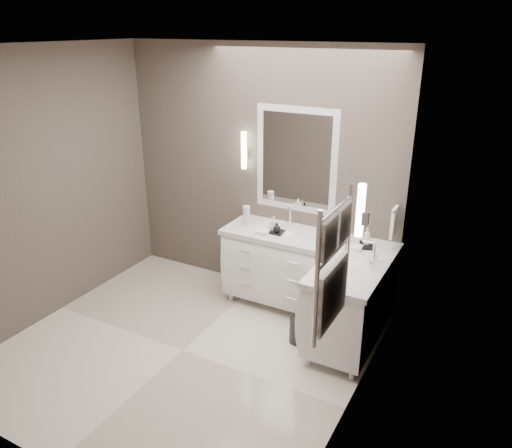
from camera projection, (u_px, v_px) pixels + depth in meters
The scene contains 21 objects.
floor at pixel (183, 351), 4.69m from camera, with size 3.20×3.00×0.01m, color silver.
ceiling at pixel (162, 45), 3.68m from camera, with size 3.20×3.00×0.01m, color white.
wall_back at pixel (258, 173), 5.41m from camera, with size 3.20×0.01×2.70m, color #4F453F.
wall_front at pixel (19, 296), 2.96m from camera, with size 3.20×0.01×2.70m, color #4F453F.
wall_left at pixel (42, 189), 4.89m from camera, with size 0.01×3.00×2.70m, color #4F453F.
wall_right at pixel (359, 256), 3.48m from camera, with size 0.01×3.00×2.70m, color #4F453F.
vanity_back at pixel (283, 263), 5.31m from camera, with size 1.24×0.59×0.97m.
vanity_right at pixel (352, 297), 4.66m from camera, with size 0.59×1.24×0.97m.
mirror_back at pixel (296, 160), 5.13m from camera, with size 0.90×0.02×1.10m.
mirror_right at pixel (389, 196), 4.06m from camera, with size 0.02×0.90×1.10m.
sconce_back at pixel (244, 151), 5.31m from camera, with size 0.06×0.06×0.40m.
sconce_right at pixel (360, 211), 3.60m from camera, with size 0.06×0.06×0.40m.
towel_bar_corner at pixel (394, 222), 4.70m from camera, with size 0.03×0.22×0.30m.
towel_ladder at pixel (332, 272), 3.16m from camera, with size 0.06×0.58×0.90m.
waste_bin at pixel (299, 330), 4.77m from camera, with size 0.18×0.18×0.25m, color black.
amenity_tray_back at pixel (275, 232), 5.14m from camera, with size 0.18×0.13×0.03m, color black.
amenity_tray_right at pixel (366, 245), 4.82m from camera, with size 0.13×0.17×0.03m, color black.
water_bottle at pixel (247, 216), 5.30m from camera, with size 0.08×0.08×0.22m, color silver.
soap_bottle_a at pixel (274, 223), 5.14m from camera, with size 0.06×0.06×0.14m, color white.
soap_bottle_b at pixel (277, 227), 5.08m from camera, with size 0.08×0.08×0.10m, color black.
soap_bottle_c at pixel (367, 236), 4.78m from camera, with size 0.06×0.06×0.16m, color white.
Camera 1 is at (2.46, -3.11, 2.85)m, focal length 35.00 mm.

